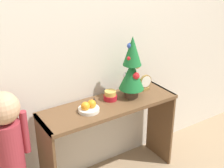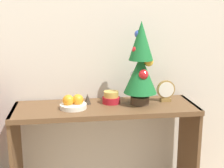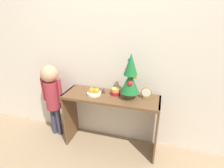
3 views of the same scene
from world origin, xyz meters
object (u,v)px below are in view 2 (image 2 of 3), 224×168
object	(u,v)px
mini_tree	(141,64)
figurine	(88,99)
fruit_bowl	(73,103)
desk_clock	(166,91)
singing_bowl	(111,98)

from	to	relation	value
mini_tree	figurine	distance (m)	0.40
fruit_bowl	figurine	world-z (taller)	fruit_bowl
fruit_bowl	desk_clock	world-z (taller)	desk_clock
fruit_bowl	figurine	size ratio (longest dim) A/B	2.46
mini_tree	fruit_bowl	bearing A→B (deg)	-176.34
mini_tree	singing_bowl	size ratio (longest dim) A/B	4.67
desk_clock	singing_bowl	bearing A→B (deg)	179.15
fruit_bowl	figurine	distance (m)	0.12
singing_bowl	desk_clock	world-z (taller)	desk_clock
desk_clock	fruit_bowl	bearing A→B (deg)	-173.56
singing_bowl	figurine	distance (m)	0.15
singing_bowl	desk_clock	size ratio (longest dim) A/B	0.80
figurine	fruit_bowl	bearing A→B (deg)	-140.17
mini_tree	desk_clock	distance (m)	0.26
fruit_bowl	figurine	xyz separation A→B (m)	(0.09, 0.08, 0.00)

